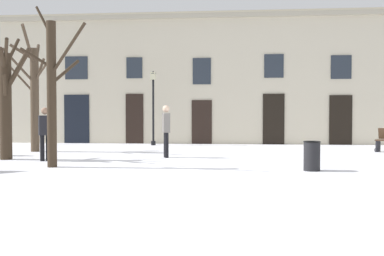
{
  "coord_description": "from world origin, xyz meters",
  "views": [
    {
      "loc": [
        1.49,
        -14.03,
        1.52
      ],
      "look_at": [
        0.0,
        1.82,
        1.03
      ],
      "focal_mm": 42.77,
      "sensor_mm": 36.0,
      "label": 1
    }
  ],
  "objects_px": {
    "tree_right_of_center": "(34,92)",
    "litter_bin": "(312,156)",
    "streetlamp": "(153,100)",
    "tree_center": "(6,98)",
    "person_near_bench": "(166,128)",
    "tree_left_of_center": "(52,90)",
    "person_by_shop_door": "(45,131)"
  },
  "relations": [
    {
      "from": "tree_right_of_center",
      "to": "litter_bin",
      "type": "bearing_deg",
      "value": -27.66
    },
    {
      "from": "tree_right_of_center",
      "to": "litter_bin",
      "type": "height_order",
      "value": "tree_right_of_center"
    },
    {
      "from": "streetlamp",
      "to": "tree_center",
      "type": "bearing_deg",
      "value": -116.48
    },
    {
      "from": "tree_center",
      "to": "person_near_bench",
      "type": "relative_size",
      "value": 2.27
    },
    {
      "from": "tree_center",
      "to": "person_near_bench",
      "type": "distance_m",
      "value": 5.44
    },
    {
      "from": "tree_right_of_center",
      "to": "streetlamp",
      "type": "height_order",
      "value": "tree_right_of_center"
    },
    {
      "from": "tree_right_of_center",
      "to": "tree_center",
      "type": "relative_size",
      "value": 1.2
    },
    {
      "from": "tree_left_of_center",
      "to": "tree_center",
      "type": "distance_m",
      "value": 3.12
    },
    {
      "from": "litter_bin",
      "to": "person_by_shop_door",
      "type": "xyz_separation_m",
      "value": [
        -8.17,
        1.79,
        0.56
      ]
    },
    {
      "from": "person_by_shop_door",
      "to": "person_near_bench",
      "type": "bearing_deg",
      "value": -10.17
    },
    {
      "from": "tree_center",
      "to": "streetlamp",
      "type": "distance_m",
      "value": 8.2
    },
    {
      "from": "streetlamp",
      "to": "person_by_shop_door",
      "type": "bearing_deg",
      "value": -105.7
    },
    {
      "from": "tree_left_of_center",
      "to": "person_near_bench",
      "type": "xyz_separation_m",
      "value": [
        2.8,
        3.13,
        -1.18
      ]
    },
    {
      "from": "streetlamp",
      "to": "person_near_bench",
      "type": "bearing_deg",
      "value": -75.79
    },
    {
      "from": "streetlamp",
      "to": "litter_bin",
      "type": "relative_size",
      "value": 4.55
    },
    {
      "from": "litter_bin",
      "to": "streetlamp",
      "type": "bearing_deg",
      "value": 122.38
    },
    {
      "from": "streetlamp",
      "to": "tree_right_of_center",
      "type": "bearing_deg",
      "value": -134.78
    },
    {
      "from": "tree_right_of_center",
      "to": "streetlamp",
      "type": "distance_m",
      "value": 5.86
    },
    {
      "from": "person_near_bench",
      "to": "tree_left_of_center",
      "type": "bearing_deg",
      "value": 119.31
    },
    {
      "from": "person_by_shop_door",
      "to": "tree_center",
      "type": "bearing_deg",
      "value": 134.69
    },
    {
      "from": "litter_bin",
      "to": "tree_right_of_center",
      "type": "bearing_deg",
      "value": 152.34
    },
    {
      "from": "tree_center",
      "to": "litter_bin",
      "type": "distance_m",
      "value": 10.03
    },
    {
      "from": "person_by_shop_door",
      "to": "tree_left_of_center",
      "type": "bearing_deg",
      "value": -92.54
    },
    {
      "from": "tree_right_of_center",
      "to": "person_by_shop_door",
      "type": "relative_size",
      "value": 2.86
    },
    {
      "from": "tree_center",
      "to": "litter_bin",
      "type": "height_order",
      "value": "tree_center"
    },
    {
      "from": "litter_bin",
      "to": "person_near_bench",
      "type": "height_order",
      "value": "person_near_bench"
    },
    {
      "from": "person_near_bench",
      "to": "person_by_shop_door",
      "type": "bearing_deg",
      "value": 93.18
    },
    {
      "from": "person_near_bench",
      "to": "litter_bin",
      "type": "bearing_deg",
      "value": -145.42
    },
    {
      "from": "tree_left_of_center",
      "to": "streetlamp",
      "type": "xyz_separation_m",
      "value": [
        1.24,
        9.31,
        0.01
      ]
    },
    {
      "from": "tree_left_of_center",
      "to": "person_by_shop_door",
      "type": "height_order",
      "value": "tree_left_of_center"
    },
    {
      "from": "streetlamp",
      "to": "litter_bin",
      "type": "bearing_deg",
      "value": -57.62
    },
    {
      "from": "tree_left_of_center",
      "to": "tree_right_of_center",
      "type": "bearing_deg",
      "value": 119.32
    }
  ]
}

